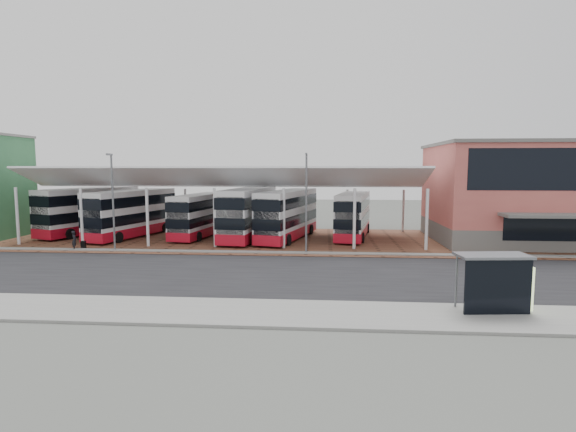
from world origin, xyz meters
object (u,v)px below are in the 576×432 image
object	(u,v)px
bus_2	(202,215)
pedestrian	(74,240)
bus_0	(90,211)
bus_5	(353,215)
bus_shelter	(501,277)
bus_3	(249,213)
bus_4	(288,215)
terminal	(535,192)
bus_1	(132,214)

from	to	relation	value
bus_2	pedestrian	bearing A→B (deg)	-126.36
bus_0	bus_2	world-z (taller)	bus_0
bus_5	bus_2	bearing A→B (deg)	-168.36
bus_0	bus_shelter	xyz separation A→B (m)	(32.63, -23.70, -0.62)
bus_3	bus_shelter	bearing A→B (deg)	-47.69
bus_2	bus_4	bearing A→B (deg)	1.83
bus_5	pedestrian	size ratio (longest dim) A/B	6.82
bus_0	pedestrian	world-z (taller)	bus_0
bus_0	bus_4	size ratio (longest dim) A/B	1.01
terminal	bus_1	world-z (taller)	terminal
bus_0	bus_1	world-z (taller)	bus_0
bus_0	bus_4	world-z (taller)	bus_0
bus_2	bus_3	bearing A→B (deg)	-1.57
bus_0	bus_shelter	distance (m)	40.34
terminal	bus_2	world-z (taller)	terminal
bus_4	bus_5	world-z (taller)	bus_4
bus_4	bus_shelter	distance (m)	24.68
bus_1	bus_4	bearing A→B (deg)	14.30
bus_4	terminal	bearing A→B (deg)	15.57
terminal	bus_2	distance (m)	31.96
bus_0	bus_3	xyz separation A→B (m)	(17.11, -1.78, 0.05)
bus_3	pedestrian	xyz separation A→B (m)	(-13.61, -7.43, -1.62)
bus_1	bus_5	size ratio (longest dim) A/B	1.06
terminal	bus_0	xyz separation A→B (m)	(-43.98, 1.55, -2.22)
bus_2	bus_4	size ratio (longest dim) A/B	0.90
terminal	bus_0	bearing A→B (deg)	177.98
bus_0	bus_3	distance (m)	17.20
pedestrian	bus_shelter	xyz separation A→B (m)	(29.14, -14.49, 0.96)
terminal	bus_5	world-z (taller)	terminal
terminal	bus_3	world-z (taller)	terminal
terminal	pedestrian	bearing A→B (deg)	-169.29
bus_2	bus_5	xyz separation A→B (m)	(15.21, 0.49, 0.07)
bus_0	bus_5	size ratio (longest dim) A/B	1.09
bus_shelter	bus_0	bearing A→B (deg)	138.16
bus_1	bus_0	bearing A→B (deg)	176.82
bus_4	pedestrian	size ratio (longest dim) A/B	7.30
bus_4	bus_shelter	world-z (taller)	bus_4
bus_1	bus_shelter	size ratio (longest dim) A/B	3.29
bus_4	bus_5	size ratio (longest dim) A/B	1.07
bus_2	pedestrian	xyz separation A→B (m)	(-8.63, -8.40, -1.31)
terminal	bus_shelter	size ratio (longest dim) A/B	5.24
bus_0	pedestrian	xyz separation A→B (m)	(3.49, -9.21, -1.58)
bus_3	bus_5	bearing A→B (deg)	15.11
bus_5	bus_shelter	xyz separation A→B (m)	(5.30, -23.38, -0.42)
bus_2	bus_3	size ratio (longest dim) A/B	0.88
bus_2	terminal	bearing A→B (deg)	8.10
pedestrian	bus_shelter	bearing A→B (deg)	-139.84
bus_1	pedestrian	xyz separation A→B (m)	(-1.81, -7.45, -1.51)
bus_shelter	pedestrian	bearing A→B (deg)	147.70
bus_0	bus_2	xyz separation A→B (m)	(12.12, -0.81, -0.26)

